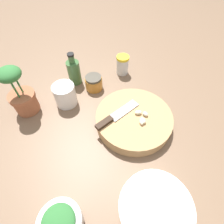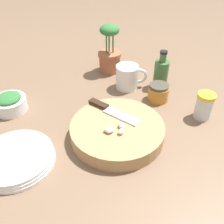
{
  "view_description": "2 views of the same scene",
  "coord_description": "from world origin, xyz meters",
  "views": [
    {
      "loc": [
        -0.35,
        -0.01,
        0.56
      ],
      "look_at": [
        0.05,
        -0.01,
        0.05
      ],
      "focal_mm": 28.0,
      "sensor_mm": 36.0,
      "label": 1
    },
    {
      "loc": [
        -0.12,
        -0.64,
        0.53
      ],
      "look_at": [
        0.03,
        -0.04,
        0.06
      ],
      "focal_mm": 40.0,
      "sensor_mm": 36.0,
      "label": 2
    }
  ],
  "objects": [
    {
      "name": "ground_plane",
      "position": [
        0.0,
        0.0,
        0.0
      ],
      "size": [
        5.0,
        5.0,
        0.0
      ],
      "primitive_type": "plane",
      "color": "brown"
    },
    {
      "name": "coffee_mug",
      "position": [
        0.15,
        0.17,
        0.05
      ],
      "size": [
        0.12,
        0.09,
        0.09
      ],
      "color": "white",
      "rests_on": "ground_plane"
    },
    {
      "name": "cutting_board",
      "position": [
        0.03,
        -0.1,
        0.02
      ],
      "size": [
        0.28,
        0.28,
        0.05
      ],
      "color": "tan",
      "rests_on": "ground_plane"
    },
    {
      "name": "garlic_cloves",
      "position": [
        0.02,
        -0.12,
        0.05
      ],
      "size": [
        0.06,
        0.05,
        0.02
      ],
      "color": "#F2E3C6",
      "rests_on": "cutting_board"
    },
    {
      "name": "honey_jar",
      "position": [
        0.23,
        0.06,
        0.03
      ],
      "size": [
        0.08,
        0.08,
        0.06
      ],
      "color": "#BC7A2D",
      "rests_on": "ground_plane"
    },
    {
      "name": "chef_knife",
      "position": [
        0.03,
        -0.02,
        0.05
      ],
      "size": [
        0.14,
        0.17,
        0.01
      ],
      "rotation": [
        0.0,
        0.0,
        3.83
      ],
      "color": "black",
      "rests_on": "cutting_board"
    },
    {
      "name": "oil_bottle",
      "position": [
        0.28,
        0.15,
        0.06
      ],
      "size": [
        0.06,
        0.06,
        0.15
      ],
      "color": "#3D6638",
      "rests_on": "ground_plane"
    },
    {
      "name": "potted_herb",
      "position": [
        0.11,
        0.33,
        0.08
      ],
      "size": [
        0.1,
        0.1,
        0.2
      ],
      "color": "#A35B3D",
      "rests_on": "ground_plane"
    },
    {
      "name": "spice_jar",
      "position": [
        0.34,
        -0.07,
        0.05
      ],
      "size": [
        0.06,
        0.06,
        0.09
      ],
      "color": "silver",
      "rests_on": "ground_plane"
    },
    {
      "name": "plate_stack",
      "position": [
        -0.26,
        -0.13,
        0.01
      ],
      "size": [
        0.21,
        0.21,
        0.03
      ],
      "color": "white",
      "rests_on": "ground_plane"
    },
    {
      "name": "herb_bowl",
      "position": [
        -0.29,
        0.13,
        0.03
      ],
      "size": [
        0.12,
        0.12,
        0.06
      ],
      "color": "white",
      "rests_on": "ground_plane"
    }
  ]
}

